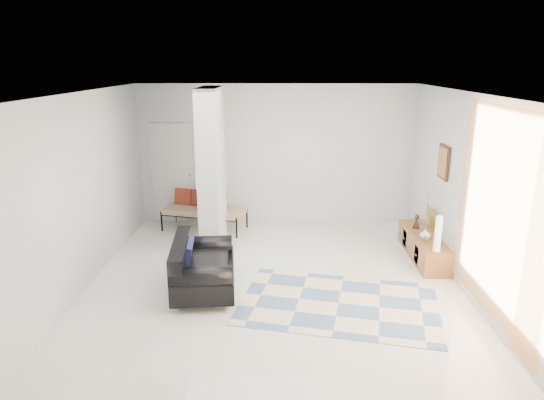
{
  "coord_description": "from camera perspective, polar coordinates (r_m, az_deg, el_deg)",
  "views": [
    {
      "loc": [
        0.09,
        -6.62,
        3.2
      ],
      "look_at": [
        -0.04,
        0.6,
        1.14
      ],
      "focal_mm": 32.0,
      "sensor_mm": 36.0,
      "label": 1
    }
  ],
  "objects": [
    {
      "name": "floor",
      "position": [
        7.35,
        0.21,
        -9.87
      ],
      "size": [
        6.0,
        6.0,
        0.0
      ],
      "primitive_type": "plane",
      "color": "silver",
      "rests_on": "ground"
    },
    {
      "name": "ceiling",
      "position": [
        6.63,
        0.24,
        12.47
      ],
      "size": [
        6.0,
        6.0,
        0.0
      ],
      "primitive_type": "plane",
      "rotation": [
        3.14,
        0.0,
        0.0
      ],
      "color": "white",
      "rests_on": "wall_back"
    },
    {
      "name": "wall_back",
      "position": [
        9.79,
        0.46,
        5.33
      ],
      "size": [
        6.0,
        0.0,
        6.0
      ],
      "primitive_type": "plane",
      "rotation": [
        1.57,
        0.0,
        0.0
      ],
      "color": "silver",
      "rests_on": "ground"
    },
    {
      "name": "wall_front",
      "position": [
        4.04,
        -0.35,
        -10.5
      ],
      "size": [
        6.0,
        0.0,
        6.0
      ],
      "primitive_type": "plane",
      "rotation": [
        -1.57,
        0.0,
        0.0
      ],
      "color": "silver",
      "rests_on": "ground"
    },
    {
      "name": "wall_left",
      "position": [
        7.42,
        -21.52,
        0.76
      ],
      "size": [
        0.0,
        6.0,
        6.0
      ],
      "primitive_type": "plane",
      "rotation": [
        1.57,
        0.0,
        1.57
      ],
      "color": "silver",
      "rests_on": "ground"
    },
    {
      "name": "wall_right",
      "position": [
        7.36,
        22.16,
        0.57
      ],
      "size": [
        0.0,
        6.0,
        6.0
      ],
      "primitive_type": "plane",
      "rotation": [
        1.57,
        0.0,
        -1.57
      ],
      "color": "silver",
      "rests_on": "ground"
    },
    {
      "name": "partition_column",
      "position": [
        8.5,
        -7.08,
        3.58
      ],
      "size": [
        0.35,
        1.2,
        2.8
      ],
      "primitive_type": "cube",
      "color": "silver",
      "rests_on": "floor"
    },
    {
      "name": "hallway_door",
      "position": [
        10.07,
        -11.61,
        3.09
      ],
      "size": [
        0.85,
        0.06,
        2.04
      ],
      "primitive_type": "cube",
      "color": "silver",
      "rests_on": "floor"
    },
    {
      "name": "curtain",
      "position": [
        6.3,
        25.16,
        -1.76
      ],
      "size": [
        0.0,
        2.55,
        2.55
      ],
      "primitive_type": "plane",
      "rotation": [
        1.57,
        0.0,
        1.57
      ],
      "color": "orange",
      "rests_on": "wall_right"
    },
    {
      "name": "wall_art",
      "position": [
        8.29,
        19.54,
        4.23
      ],
      "size": [
        0.04,
        0.45,
        0.55
      ],
      "primitive_type": "cube",
      "color": "#3D1E10",
      "rests_on": "wall_right"
    },
    {
      "name": "media_console",
      "position": [
        8.62,
        17.39,
        -5.17
      ],
      "size": [
        0.45,
        1.73,
        0.8
      ],
      "color": "brown",
      "rests_on": "floor"
    },
    {
      "name": "loveseat",
      "position": [
        7.09,
        -8.48,
        -7.86
      ],
      "size": [
        0.99,
        1.53,
        0.76
      ],
      "rotation": [
        0.0,
        0.0,
        0.1
      ],
      "color": "silver",
      "rests_on": "floor"
    },
    {
      "name": "daybed",
      "position": [
        9.64,
        -8.06,
        -0.97
      ],
      "size": [
        1.69,
        1.03,
        0.77
      ],
      "rotation": [
        0.0,
        0.0,
        -0.25
      ],
      "color": "black",
      "rests_on": "floor"
    },
    {
      "name": "area_rug",
      "position": [
        6.87,
        7.84,
        -11.95
      ],
      "size": [
        2.97,
        2.28,
        0.01
      ],
      "primitive_type": "cube",
      "rotation": [
        0.0,
        0.0,
        -0.2
      ],
      "color": "beige",
      "rests_on": "floor"
    },
    {
      "name": "cylinder_lamp",
      "position": [
        7.81,
        18.95,
        -3.77
      ],
      "size": [
        0.1,
        0.1,
        0.56
      ],
      "primitive_type": "cylinder",
      "color": "white",
      "rests_on": "media_console"
    },
    {
      "name": "bronze_figurine",
      "position": [
        8.82,
        16.63,
        -2.44
      ],
      "size": [
        0.13,
        0.13,
        0.25
      ],
      "primitive_type": null,
      "rotation": [
        0.0,
        0.0,
        0.06
      ],
      "color": "#2E2114",
      "rests_on": "media_console"
    },
    {
      "name": "vase",
      "position": [
        8.33,
        17.59,
        -3.83
      ],
      "size": [
        0.2,
        0.2,
        0.18
      ],
      "primitive_type": "imported",
      "rotation": [
        0.0,
        0.0,
        -0.17
      ],
      "color": "silver",
      "rests_on": "media_console"
    }
  ]
}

